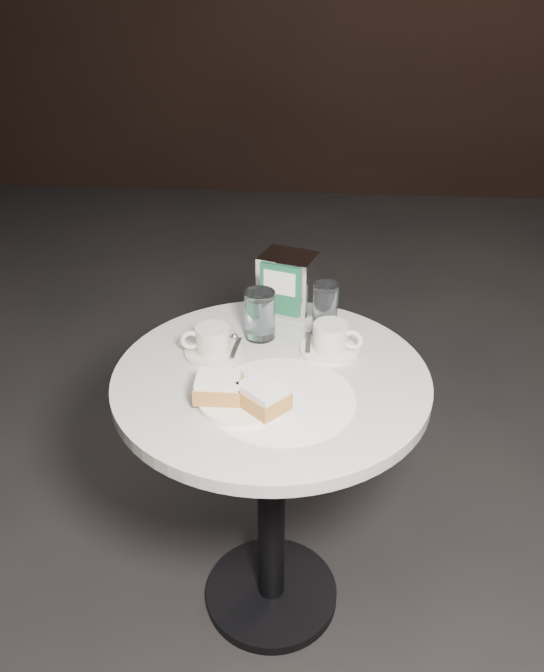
{
  "coord_description": "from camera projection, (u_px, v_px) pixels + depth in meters",
  "views": [
    {
      "loc": [
        0.1,
        -1.19,
        1.55
      ],
      "look_at": [
        0.0,
        0.02,
        0.83
      ],
      "focal_mm": 35.0,
      "sensor_mm": 36.0,
      "label": 1
    }
  ],
  "objects": [
    {
      "name": "cafe_table",
      "position": [
        271.0,
        444.0,
        1.54
      ],
      "size": [
        0.7,
        0.7,
        0.74
      ],
      "color": "black",
      "rests_on": "ground"
    },
    {
      "name": "water_glass_left",
      "position": [
        260.0,
        315.0,
        1.55
      ],
      "size": [
        0.1,
        0.1,
        0.12
      ],
      "rotation": [
        0.0,
        0.0,
        -0.41
      ],
      "color": "silver",
      "rests_on": "cafe_table"
    },
    {
      "name": "coffee_cup_left",
      "position": [
        212.0,
        342.0,
        1.5
      ],
      "size": [
        0.16,
        0.16,
        0.07
      ],
      "rotation": [
        0.0,
        0.0,
        0.18
      ],
      "color": "silver",
      "rests_on": "cafe_table"
    },
    {
      "name": "ground",
      "position": [
        271.0,
        596.0,
        1.82
      ],
      "size": [
        7.0,
        7.0,
        0.0
      ],
      "primitive_type": "plane",
      "color": "black",
      "rests_on": "ground"
    },
    {
      "name": "beignet_plate",
      "position": [
        242.0,
        394.0,
        1.33
      ],
      "size": [
        0.24,
        0.24,
        0.06
      ],
      "rotation": [
        0.0,
        0.0,
        -0.3
      ],
      "color": "white",
      "rests_on": "cafe_table"
    },
    {
      "name": "coffee_cup_right",
      "position": [
        331.0,
        340.0,
        1.51
      ],
      "size": [
        0.17,
        0.17,
        0.07
      ],
      "rotation": [
        0.0,
        0.0,
        -0.25
      ],
      "color": "white",
      "rests_on": "cafe_table"
    },
    {
      "name": "sugar_spill",
      "position": [
        281.0,
        398.0,
        1.36
      ],
      "size": [
        0.39,
        0.39,
        0.0
      ],
      "primitive_type": "cylinder",
      "rotation": [
        0.0,
        0.0,
        0.29
      ],
      "color": "white",
      "rests_on": "cafe_table"
    },
    {
      "name": "water_glass_right",
      "position": [
        325.0,
        303.0,
        1.62
      ],
      "size": [
        0.08,
        0.08,
        0.1
      ],
      "rotation": [
        0.0,
        0.0,
        -0.43
      ],
      "color": "white",
      "rests_on": "cafe_table"
    },
    {
      "name": "napkin_dispenser",
      "position": [
        288.0,
        283.0,
        1.65
      ],
      "size": [
        0.16,
        0.14,
        0.15
      ],
      "rotation": [
        0.0,
        0.0,
        -0.31
      ],
      "color": "white",
      "rests_on": "cafe_table"
    }
  ]
}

